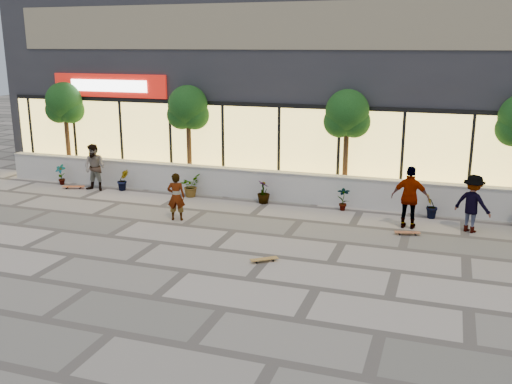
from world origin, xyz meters
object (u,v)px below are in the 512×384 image
(tree_mideast, at_px, (347,116))
(skateboard_left, at_px, (73,187))
(tree_west, at_px, (65,105))
(skateboard_right_near, at_px, (407,232))
(tree_midwest, at_px, (188,110))
(skater_left, at_px, (95,168))
(skateboard_center, at_px, (264,259))
(skater_right_far, at_px, (473,204))
(skater_right_near, at_px, (410,198))
(skater_center, at_px, (176,197))

(tree_mideast, distance_m, skateboard_left, 10.68)
(tree_west, distance_m, skateboard_right_near, 14.58)
(tree_midwest, relative_size, skater_left, 2.21)
(skateboard_left, bearing_deg, skateboard_center, -46.78)
(skater_right_far, relative_size, skateboard_center, 2.49)
(skater_right_near, bearing_deg, skateboard_left, 0.18)
(skater_right_far, bearing_deg, tree_west, 19.98)
(tree_west, distance_m, skater_right_near, 14.27)
(skater_right_far, distance_m, skateboard_left, 14.35)
(skateboard_center, xyz_separation_m, skateboard_right_near, (3.30, 3.36, 0.00))
(tree_west, relative_size, skater_center, 2.58)
(skateboard_left, bearing_deg, skateboard_right_near, -25.94)
(skateboard_center, bearing_deg, skater_right_near, 13.47)
(tree_west, relative_size, skater_left, 2.21)
(skateboard_center, bearing_deg, skateboard_right_near, 8.04)
(tree_west, distance_m, skater_left, 3.52)
(skater_left, bearing_deg, skater_right_near, -4.63)
(skater_right_near, bearing_deg, skater_right_far, -168.14)
(tree_mideast, bearing_deg, tree_west, 180.00)
(skater_right_far, xyz_separation_m, skateboard_center, (-5.04, -4.28, -0.79))
(skateboard_right_near, bearing_deg, tree_mideast, 113.94)
(skater_right_near, relative_size, skateboard_left, 2.23)
(skater_right_near, bearing_deg, tree_west, -6.22)
(skateboard_right_near, bearing_deg, skater_left, 158.72)
(skater_center, relative_size, skater_left, 0.86)
(skater_center, height_order, skateboard_center, skater_center)
(tree_midwest, bearing_deg, skateboard_center, -51.78)
(tree_west, relative_size, skateboard_center, 5.67)
(skater_left, height_order, skateboard_center, skater_left)
(tree_midwest, height_order, skateboard_right_near, tree_midwest)
(tree_midwest, relative_size, skateboard_right_near, 5.12)
(skater_right_near, xyz_separation_m, skater_right_far, (1.77, 0.25, -0.09))
(skateboard_left, bearing_deg, tree_west, 109.94)
(skater_left, bearing_deg, tree_west, 145.08)
(skateboard_right_near, bearing_deg, tree_west, 153.56)
(skater_right_near, height_order, skateboard_right_near, skater_right_near)
(tree_midwest, bearing_deg, skater_left, -153.10)
(tree_west, xyz_separation_m, skater_left, (2.33, -1.61, -2.10))
(tree_west, xyz_separation_m, tree_midwest, (5.50, 0.00, 0.00))
(tree_west, height_order, skateboard_center, tree_west)
(tree_midwest, height_order, skater_right_far, tree_midwest)
(tree_west, xyz_separation_m, tree_mideast, (11.50, 0.00, 0.00))
(tree_west, bearing_deg, tree_mideast, 0.00)
(skater_left, xyz_separation_m, skateboard_right_near, (11.60, -1.55, -0.81))
(tree_mideast, relative_size, skateboard_left, 4.61)
(skater_left, relative_size, skateboard_center, 2.57)
(skateboard_center, bearing_deg, skater_center, 108.40)
(skater_right_far, distance_m, skateboard_center, 6.66)
(skater_center, relative_size, skater_right_near, 0.80)
(tree_west, relative_size, tree_mideast, 1.00)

